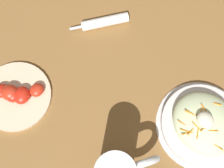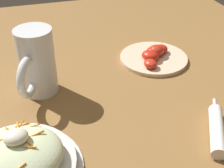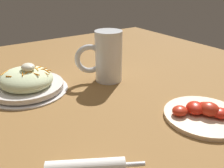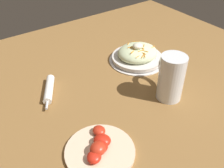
{
  "view_description": "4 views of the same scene",
  "coord_description": "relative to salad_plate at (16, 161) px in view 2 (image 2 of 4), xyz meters",
  "views": [
    {
      "loc": [
        -0.07,
        0.08,
        0.74
      ],
      "look_at": [
        0.09,
        -0.07,
        0.07
      ],
      "focal_mm": 44.53,
      "sensor_mm": 36.0,
      "label": 1
    },
    {
      "loc": [
        -0.08,
        -0.58,
        0.45
      ],
      "look_at": [
        0.07,
        -0.06,
        0.08
      ],
      "focal_mm": 49.34,
      "sensor_mm": 36.0,
      "label": 2
    },
    {
      "loc": [
        0.56,
        -0.34,
        0.33
      ],
      "look_at": [
        0.08,
        -0.02,
        0.07
      ],
      "focal_mm": 39.56,
      "sensor_mm": 36.0,
      "label": 3
    },
    {
      "loc": [
        0.5,
        0.53,
        0.58
      ],
      "look_at": [
        0.1,
        -0.03,
        0.07
      ],
      "focal_mm": 41.12,
      "sensor_mm": 36.0,
      "label": 4
    }
  ],
  "objects": [
    {
      "name": "beer_mug",
      "position": [
        0.06,
        0.25,
        0.04
      ],
      "size": [
        0.1,
        0.15,
        0.16
      ],
      "color": "white",
      "rests_on": "ground_plane"
    },
    {
      "name": "napkin_roll",
      "position": [
        0.4,
        -0.02,
        -0.01
      ],
      "size": [
        0.1,
        0.16,
        0.03
      ],
      "color": "white",
      "rests_on": "ground_plane"
    },
    {
      "name": "salad_plate",
      "position": [
        0.0,
        0.0,
        0.0
      ],
      "size": [
        0.24,
        0.24,
        0.09
      ],
      "color": "silver",
      "rests_on": "ground_plane"
    },
    {
      "name": "tomato_plate",
      "position": [
        0.4,
        0.31,
        -0.01
      ],
      "size": [
        0.2,
        0.2,
        0.04
      ],
      "color": "beige",
      "rests_on": "ground_plane"
    },
    {
      "name": "ground_plane",
      "position": [
        0.14,
        0.18,
        -0.03
      ],
      "size": [
        1.43,
        1.43,
        0.0
      ],
      "primitive_type": "plane",
      "color": "olive"
    }
  ]
}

